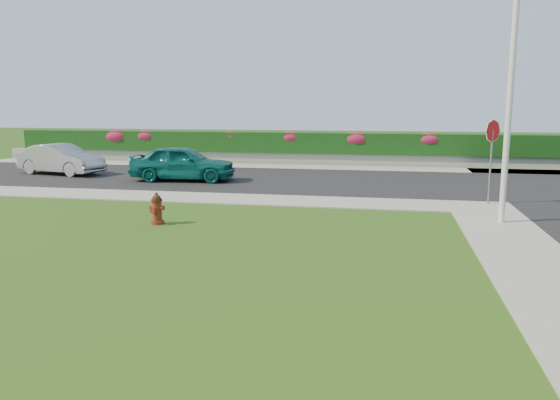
% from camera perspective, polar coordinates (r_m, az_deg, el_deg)
% --- Properties ---
extents(ground, '(120.00, 120.00, 0.00)m').
position_cam_1_polar(ground, '(10.06, -13.45, -8.78)').
color(ground, black).
rests_on(ground, ground).
extents(street_far, '(26.00, 8.00, 0.04)m').
position_cam_1_polar(street_far, '(24.58, -10.60, 2.37)').
color(street_far, black).
rests_on(street_far, ground).
extents(sidewalk_far, '(24.00, 2.00, 0.04)m').
position_cam_1_polar(sidewalk_far, '(20.55, -18.34, 0.57)').
color(sidewalk_far, gray).
rests_on(sidewalk_far, ground).
extents(curb_corner, '(2.00, 2.00, 0.04)m').
position_cam_1_polar(curb_corner, '(18.16, 20.28, -0.72)').
color(curb_corner, gray).
rests_on(curb_corner, ground).
extents(sidewalk_beyond, '(34.00, 2.00, 0.04)m').
position_cam_1_polar(sidewalk_beyond, '(28.27, 0.75, 3.51)').
color(sidewalk_beyond, gray).
rests_on(sidewalk_beyond, ground).
extents(retaining_wall, '(34.00, 0.40, 0.60)m').
position_cam_1_polar(retaining_wall, '(29.71, 1.28, 4.36)').
color(retaining_wall, gray).
rests_on(retaining_wall, ground).
extents(hedge, '(32.00, 0.90, 1.10)m').
position_cam_1_polar(hedge, '(29.74, 1.32, 6.01)').
color(hedge, black).
rests_on(hedge, retaining_wall).
extents(fire_hydrant, '(0.45, 0.42, 0.86)m').
position_cam_1_polar(fire_hydrant, '(15.05, -12.75, -0.94)').
color(fire_hydrant, '#56190D').
rests_on(fire_hydrant, ground).
extents(sedan_teal, '(4.47, 2.09, 1.48)m').
position_cam_1_polar(sedan_teal, '(23.20, -10.12, 3.83)').
color(sedan_teal, '#0B5953').
rests_on(sedan_teal, street_far).
extents(sedan_silver, '(4.37, 2.34, 1.37)m').
position_cam_1_polar(sedan_silver, '(26.93, -21.92, 3.98)').
color(sedan_silver, '#9C9EA3').
rests_on(sedan_silver, street_far).
extents(utility_pole, '(0.16, 0.16, 6.77)m').
position_cam_1_polar(utility_pole, '(15.68, 22.89, 9.91)').
color(utility_pole, silver).
rests_on(utility_pole, ground).
extents(stop_sign, '(0.53, 0.55, 2.74)m').
position_cam_1_polar(stop_sign, '(18.59, 21.29, 5.77)').
color(stop_sign, slate).
rests_on(stop_sign, ground).
extents(flower_clump_a, '(1.55, 1.00, 0.78)m').
position_cam_1_polar(flower_clump_a, '(32.94, -16.60, 6.40)').
color(flower_clump_a, '#AB1D4B').
rests_on(flower_clump_a, hedge).
extents(flower_clump_b, '(1.38, 0.89, 0.69)m').
position_cam_1_polar(flower_clump_b, '(32.14, -13.72, 6.51)').
color(flower_clump_b, '#AB1D4B').
rests_on(flower_clump_b, hedge).
extents(flower_clump_c, '(1.12, 0.72, 0.56)m').
position_cam_1_polar(flower_clump_c, '(30.39, -5.12, 6.68)').
color(flower_clump_c, '#AB1D4B').
rests_on(flower_clump_c, hedge).
extents(flower_clump_d, '(1.30, 0.83, 0.65)m').
position_cam_1_polar(flower_clump_d, '(29.63, 1.16, 6.56)').
color(flower_clump_d, '#AB1D4B').
rests_on(flower_clump_d, hedge).
extents(flower_clump_e, '(1.48, 0.95, 0.74)m').
position_cam_1_polar(flower_clump_e, '(29.23, 8.02, 6.35)').
color(flower_clump_e, '#AB1D4B').
rests_on(flower_clump_e, hedge).
extents(flower_clump_f, '(1.41, 0.91, 0.71)m').
position_cam_1_polar(flower_clump_f, '(29.27, 15.32, 6.13)').
color(flower_clump_f, '#AB1D4B').
rests_on(flower_clump_f, hedge).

